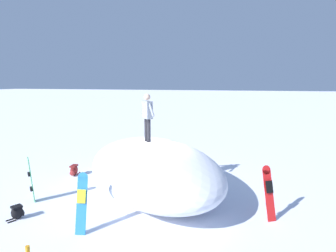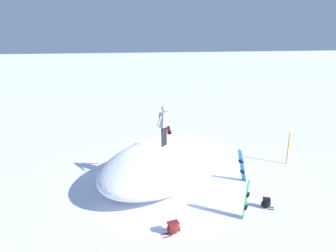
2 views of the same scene
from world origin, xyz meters
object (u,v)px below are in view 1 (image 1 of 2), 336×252
Objects in this scene: snowboard_primary_upright at (269,192)px; snowboard_tertiary_upright at (82,202)px; snowboarder_standing at (147,114)px; backpack_near at (17,212)px; snowboard_secondary_upright at (31,179)px; backpack_far at (74,170)px.

snowboard_primary_upright is 0.98× the size of snowboard_tertiary_upright.
snowboarder_standing reaches higher than backpack_near.
snowboard_secondary_upright is (-3.29, -2.21, -2.00)m from snowboarder_standing.
snowboarder_standing is 3.33× the size of backpack_near.
snowboard_tertiary_upright is at bearing -53.43° from backpack_far.
snowboarder_standing is at bearing 33.87° from snowboard_secondary_upright.
backpack_far is at bearing 94.80° from snowboard_secondary_upright.
backpack_far is (-3.52, 0.49, -2.56)m from snowboarder_standing.
backpack_far is at bearing 99.96° from backpack_near.
snowboard_secondary_upright is 0.98× the size of snowboard_tertiary_upright.
backpack_near is (0.44, -1.09, -0.59)m from snowboard_secondary_upright.
backpack_near is (-2.21, 0.07, -0.60)m from snowboard_tertiary_upright.
backpack_far is (-0.23, 2.71, -0.57)m from snowboard_secondary_upright.
backpack_near is at bearing -163.95° from snowboard_primary_upright.
snowboard_primary_upright is 2.97× the size of backpack_near.
snowboard_secondary_upright reaches higher than backpack_far.
snowboarder_standing is at bearing 79.16° from snowboard_tertiary_upright.
backpack_far is (-7.69, 1.78, -0.56)m from snowboard_primary_upright.
snowboarder_standing reaches higher than snowboard_primary_upright.
snowboard_primary_upright is at bearing 7.07° from snowboard_secondary_upright.
snowboard_tertiary_upright reaches higher than snowboard_primary_upright.
snowboard_tertiary_upright is at bearing -1.91° from backpack_near.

